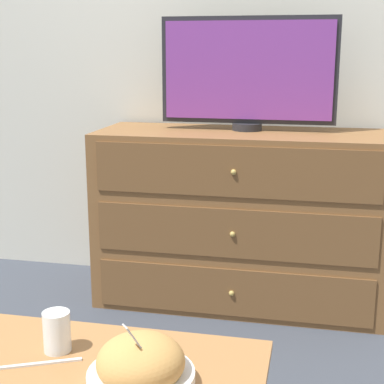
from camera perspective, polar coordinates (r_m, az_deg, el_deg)
The scene contains 7 objects.
ground_plane at distance 3.12m, azimuth 3.96°, elevation -8.23°, with size 12.00×12.00×0.00m, color #383D47.
wall_back at distance 2.92m, azimuth 4.46°, elevation 16.34°, with size 12.00×0.05×2.60m.
dresser at distance 2.73m, azimuth 4.69°, elevation -2.57°, with size 1.30×0.50×0.80m.
tv at distance 2.68m, azimuth 5.49°, elevation 11.49°, with size 0.78×0.13×0.50m.
takeout_bowl at distance 1.31m, azimuth -4.98°, elevation -16.53°, with size 0.23×0.23×0.16m.
drink_cup at distance 1.47m, azimuth -12.96°, elevation -13.26°, with size 0.07×0.07×0.10m.
knife at distance 1.44m, azimuth -14.73°, elevation -15.81°, with size 0.19×0.09×0.01m.
Camera 1 is at (0.39, -2.87, 1.16)m, focal length 55.00 mm.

